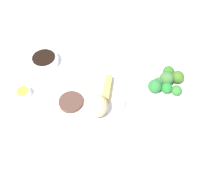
{
  "coord_description": "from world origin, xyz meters",
  "views": [
    {
      "loc": [
        -0.38,
        -0.4,
        0.82
      ],
      "look_at": [
        0.07,
        -0.06,
        0.06
      ],
      "focal_mm": 41.94,
      "sensor_mm": 36.0,
      "label": 1
    }
  ],
  "objects_px": {
    "soy_sauce_bowl": "(44,61)",
    "broccoli_plate": "(163,86)",
    "main_plate": "(90,98)",
    "sauce_ramekin_hot_mustard": "(23,93)"
  },
  "relations": [
    {
      "from": "soy_sauce_bowl",
      "to": "broccoli_plate",
      "type": "bearing_deg",
      "value": -67.57
    },
    {
      "from": "main_plate",
      "to": "broccoli_plate",
      "type": "relative_size",
      "value": 1.21
    },
    {
      "from": "soy_sauce_bowl",
      "to": "sauce_ramekin_hot_mustard",
      "type": "xyz_separation_m",
      "value": [
        -0.16,
        -0.05,
        -0.0
      ]
    },
    {
      "from": "broccoli_plate",
      "to": "soy_sauce_bowl",
      "type": "relative_size",
      "value": 1.97
    },
    {
      "from": "main_plate",
      "to": "sauce_ramekin_hot_mustard",
      "type": "relative_size",
      "value": 4.96
    },
    {
      "from": "main_plate",
      "to": "soy_sauce_bowl",
      "type": "height_order",
      "value": "soy_sauce_bowl"
    },
    {
      "from": "soy_sauce_bowl",
      "to": "main_plate",
      "type": "bearing_deg",
      "value": -96.33
    },
    {
      "from": "soy_sauce_bowl",
      "to": "sauce_ramekin_hot_mustard",
      "type": "relative_size",
      "value": 2.08
    },
    {
      "from": "sauce_ramekin_hot_mustard",
      "to": "main_plate",
      "type": "bearing_deg",
      "value": -57.93
    },
    {
      "from": "main_plate",
      "to": "sauce_ramekin_hot_mustard",
      "type": "xyz_separation_m",
      "value": [
        -0.13,
        0.21,
        0.0
      ]
    }
  ]
}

